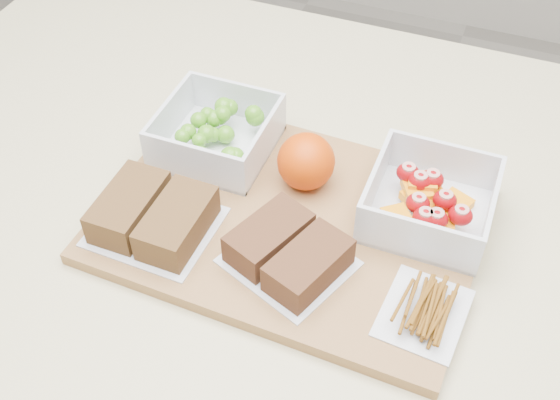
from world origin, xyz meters
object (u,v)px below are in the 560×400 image
Objects in this scene: cutting_board at (291,222)px; orange at (306,161)px; grape_container at (219,133)px; fruit_container at (429,203)px; sandwich_bag_center at (289,252)px; sandwich_bag_left at (153,215)px; pretzel_bag at (425,307)px.

orange is (-0.00, 0.06, 0.04)m from cutting_board.
grape_container is 0.12m from orange.
orange reaches higher than grape_container.
cutting_board is at bearing -86.14° from orange.
sandwich_bag_center is at bearing -135.69° from fruit_container.
fruit_container is (0.14, 0.06, 0.03)m from cutting_board.
grape_container is at bearing 85.59° from sandwich_bag_left.
pretzel_bag is (0.17, -0.08, 0.02)m from cutting_board.
orange is at bearing 142.53° from pretzel_bag.
fruit_container reaches higher than pretzel_bag.
pretzel_bag is (0.30, -0.15, -0.01)m from grape_container.
pretzel_bag is at bearing -27.38° from grape_container.
grape_container reaches higher than sandwich_bag_center.
sandwich_bag_center is (0.02, -0.12, -0.02)m from orange.
cutting_board is at bearing -158.54° from fruit_container.
sandwich_bag_center is (-0.12, -0.12, -0.00)m from fruit_container.
fruit_container is at bearing 23.31° from cutting_board.
sandwich_bag_left is 1.30× the size of pretzel_bag.
fruit_container is at bearing 24.31° from sandwich_bag_left.
cutting_board is 3.09× the size of sandwich_bag_left.
grape_container is at bearing 135.90° from sandwich_bag_center.
sandwich_bag_center is at bearing 175.46° from pretzel_bag.
orange is at bearing -9.05° from grape_container.
pretzel_bag is at bearing -78.16° from fruit_container.
sandwich_bag_center is (0.02, -0.06, 0.03)m from cutting_board.
orange is 0.22m from pretzel_bag.
sandwich_bag_left reaches higher than pretzel_bag.
sandwich_bag_center is (0.16, 0.01, -0.00)m from sandwich_bag_left.
orange is at bearing 179.03° from fruit_container.
sandwich_bag_left reaches higher than cutting_board.
pretzel_bag is at bearing -21.90° from cutting_board.
orange is at bearing 44.20° from sandwich_bag_left.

